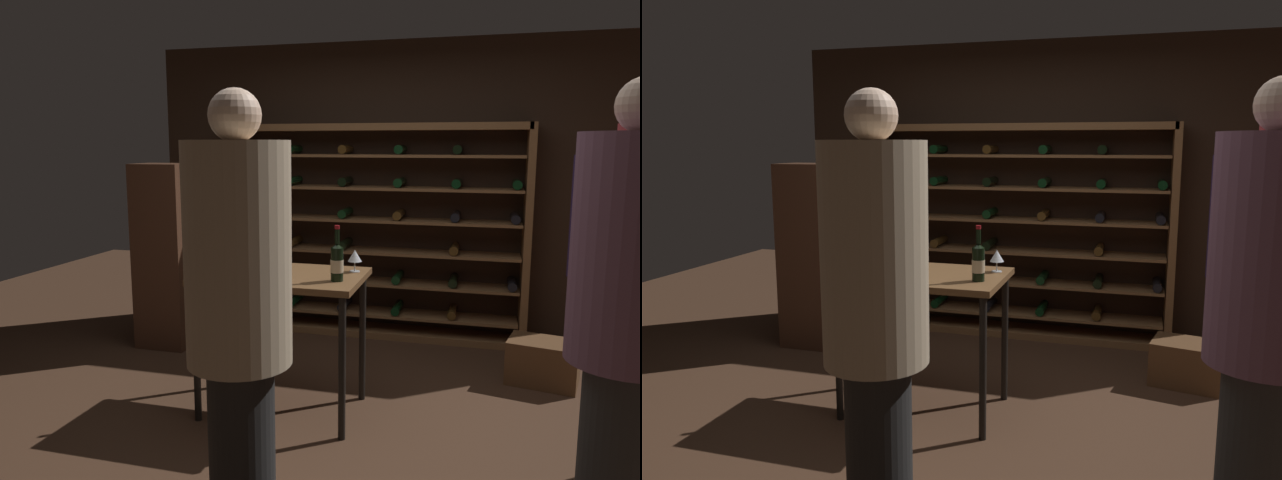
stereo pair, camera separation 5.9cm
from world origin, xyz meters
TOP-DOWN VIEW (x-y plane):
  - ground_plane at (0.00, 0.00)m, footprint 10.16×10.16m
  - back_wall at (0.00, 2.08)m, footprint 4.53×0.10m
  - wine_rack at (-0.20, 1.87)m, footprint 2.68×0.32m
  - tasting_table at (-0.44, 0.15)m, footprint 1.02×0.69m
  - person_bystander_red_print at (-0.17, -1.18)m, footprint 0.43×0.43m
  - person_guest_plum_blouse at (1.34, -0.80)m, footprint 0.47×0.47m
  - wine_crate at (1.22, 1.06)m, footprint 0.54×0.43m
  - display_cabinet at (-1.82, 1.11)m, footprint 0.44×0.36m
  - wine_bottle_amber_reserve at (-0.73, 0.14)m, footprint 0.08×0.08m
  - wine_bottle_black_capsule at (-0.06, 0.04)m, footprint 0.08×0.08m
  - wine_glass_stemmed_center at (-0.56, -0.09)m, footprint 0.09×0.09m
  - wine_glass_stemmed_right at (-0.01, 0.33)m, footprint 0.09×0.09m

SIDE VIEW (x-z plane):
  - ground_plane at x=0.00m, z-range 0.00..0.00m
  - wine_crate at x=1.22m, z-range 0.00..0.32m
  - display_cabinet at x=-1.82m, z-range 0.00..1.55m
  - tasting_table at x=-0.44m, z-range 0.35..1.25m
  - wine_rack at x=-0.20m, z-range -0.01..1.88m
  - wine_glass_stemmed_center at x=-0.56m, z-range 0.93..1.06m
  - wine_glass_stemmed_right at x=-0.01m, z-range 0.93..1.07m
  - wine_bottle_black_capsule at x=-0.06m, z-range 0.85..1.19m
  - wine_bottle_amber_reserve at x=-0.73m, z-range 0.86..1.21m
  - person_bystander_red_print at x=-0.17m, z-range 0.10..2.03m
  - person_guest_plum_blouse at x=1.34m, z-range 0.10..2.07m
  - back_wall at x=0.00m, z-range 0.00..2.61m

